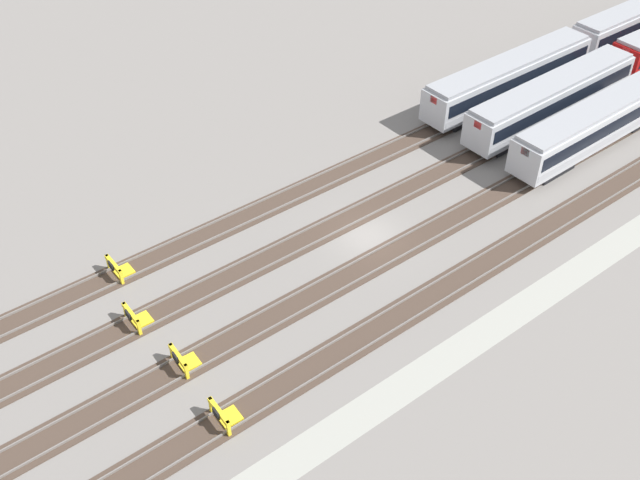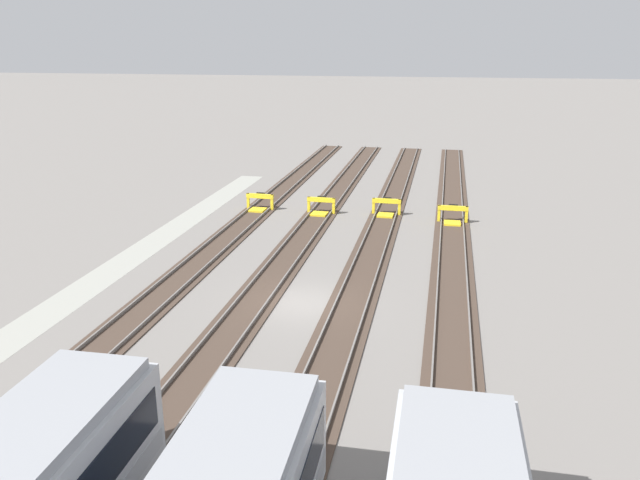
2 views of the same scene
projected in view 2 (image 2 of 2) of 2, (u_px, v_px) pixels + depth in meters
ground_plane at (303, 303)px, 28.82m from camera, size 400.00×400.00×0.00m
service_walkway at (89, 286)px, 30.87m from camera, size 54.00×2.00×0.01m
rail_track_nearest at (166, 291)px, 30.09m from camera, size 90.00×2.23×0.21m
rail_track_near_inner at (256, 298)px, 29.23m from camera, size 90.00×2.24×0.21m
rail_track_middle at (351, 306)px, 28.38m from camera, size 90.00×2.24×0.21m
rail_track_far_inner at (452, 314)px, 27.52m from camera, size 90.00×2.23×0.21m
bumper_stop_nearest_track at (259, 203)px, 44.56m from camera, size 1.37×2.01×1.22m
bumper_stop_near_inner_track at (320, 207)px, 43.53m from camera, size 1.38×2.01×1.22m
bumper_stop_middle_track at (386, 209)px, 43.19m from camera, size 1.35×2.00×1.22m
bumper_stop_far_inner_track at (453, 216)px, 41.31m from camera, size 1.35×2.00×1.22m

